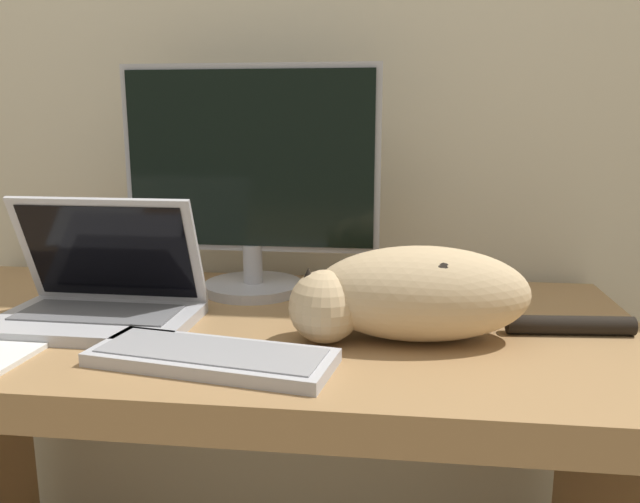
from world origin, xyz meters
name	(u,v)px	position (x,y,z in m)	size (l,w,h in m)	color
wall_back	(282,39)	(0.00, 0.74, 1.30)	(6.40, 0.06, 2.60)	beige
desk	(248,406)	(0.00, 0.34, 0.60)	(1.40, 0.68, 0.77)	#A37A4C
monitor	(251,179)	(-0.03, 0.53, 1.00)	(0.52, 0.21, 0.46)	#B2B2B7
laptop	(100,298)	(-0.25, 0.30, 0.81)	(0.34, 0.23, 0.22)	#B7B7BC
external_keyboard	(210,357)	(0.00, 0.13, 0.78)	(0.38, 0.19, 0.02)	#BCBCC1
cat	(412,293)	(0.29, 0.28, 0.85)	(0.57, 0.21, 0.15)	#D1B284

